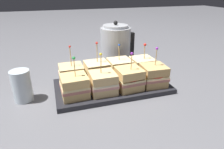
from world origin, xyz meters
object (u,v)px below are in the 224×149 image
at_px(sandwich_back_center_right, 120,69).
at_px(sandwich_back_far_right, 142,66).
at_px(sandwich_front_far_right, 153,75).
at_px(serving_platter, 112,86).
at_px(sandwich_back_far_left, 72,75).
at_px(drinking_glass, 22,86).
at_px(sandwich_front_center_left, 103,83).
at_px(sandwich_front_far_left, 75,86).
at_px(sandwich_back_center_left, 97,72).
at_px(kettle_steel, 116,46).
at_px(sandwich_front_center_right, 129,79).

height_order(sandwich_back_center_right, sandwich_back_far_right, sandwich_back_center_right).
distance_m(sandwich_front_far_right, sandwich_back_center_right, 0.14).
bearing_deg(serving_platter, sandwich_back_far_left, 160.52).
bearing_deg(sandwich_back_far_left, serving_platter, -19.48).
relative_size(sandwich_back_far_left, drinking_glass, 1.38).
relative_size(serving_platter, sandwich_front_far_right, 2.89).
bearing_deg(sandwich_back_center_right, sandwich_back_far_left, 178.82).
bearing_deg(sandwich_front_center_left, sandwich_front_far_right, -0.06).
bearing_deg(sandwich_front_far_right, sandwich_front_center_left, 179.94).
relative_size(sandwich_front_far_right, drinking_glass, 1.34).
bearing_deg(serving_platter, sandwich_back_center_right, 45.06).
height_order(sandwich_front_far_left, sandwich_back_far_left, sandwich_back_far_left).
relative_size(sandwich_back_far_left, sandwich_back_far_right, 1.10).
bearing_deg(sandwich_front_far_right, sandwich_back_center_left, 153.34).
bearing_deg(sandwich_back_far_left, sandwich_front_far_right, -19.35).
height_order(sandwich_front_far_left, kettle_steel, kettle_steel).
bearing_deg(serving_platter, sandwich_front_far_right, -19.21).
bearing_deg(sandwich_back_far_right, sandwich_back_center_right, -179.14).
relative_size(serving_platter, sandwich_back_far_right, 3.09).
height_order(sandwich_back_center_right, kettle_steel, kettle_steel).
bearing_deg(serving_platter, sandwich_back_far_right, 18.37).
distance_m(sandwich_front_far_left, sandwich_front_far_right, 0.30).
relative_size(sandwich_front_center_left, sandwich_front_center_right, 1.04).
bearing_deg(sandwich_back_center_right, drinking_glass, -173.98).
bearing_deg(drinking_glass, sandwich_front_center_left, -12.62).
bearing_deg(sandwich_front_far_right, sandwich_front_center_right, -179.92).
xyz_separation_m(sandwich_front_far_right, sandwich_back_far_left, (-0.30, 0.11, -0.00)).
relative_size(serving_platter, sandwich_front_center_right, 3.02).
height_order(sandwich_front_center_left, sandwich_back_far_left, sandwich_back_far_left).
relative_size(sandwich_back_center_left, sandwich_back_far_right, 1.14).
xyz_separation_m(sandwich_back_center_left, sandwich_back_far_right, (0.20, 0.00, -0.00)).
bearing_deg(sandwich_front_far_right, kettle_steel, 101.42).
bearing_deg(sandwich_back_far_right, serving_platter, -161.63).
height_order(sandwich_back_far_left, drinking_glass, sandwich_back_far_left).
bearing_deg(sandwich_back_far_left, kettle_steel, 36.88).
distance_m(sandwich_back_far_left, sandwich_back_center_right, 0.20).
bearing_deg(sandwich_front_far_left, sandwich_front_center_right, -1.15).
height_order(serving_platter, sandwich_front_far_right, sandwich_front_far_right).
bearing_deg(sandwich_back_center_right, sandwich_front_far_right, -44.79).
bearing_deg(kettle_steel, sandwich_back_far_right, -72.30).
bearing_deg(drinking_glass, sandwich_back_far_right, 4.92).
distance_m(sandwich_front_center_right, sandwich_back_far_right, 0.14).
xyz_separation_m(sandwich_front_center_left, kettle_steel, (0.14, 0.29, 0.04)).
xyz_separation_m(serving_platter, sandwich_back_far_left, (-0.15, 0.05, 0.05)).
bearing_deg(sandwich_back_far_right, drinking_glass, -175.08).
relative_size(sandwich_front_far_left, sandwich_back_far_left, 0.93).
xyz_separation_m(serving_platter, sandwich_back_center_right, (0.05, 0.05, 0.05)).
bearing_deg(kettle_steel, sandwich_back_center_right, -103.35).
bearing_deg(kettle_steel, sandwich_back_center_left, -127.19).
bearing_deg(sandwich_front_center_right, sandwich_back_far_right, 45.31).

